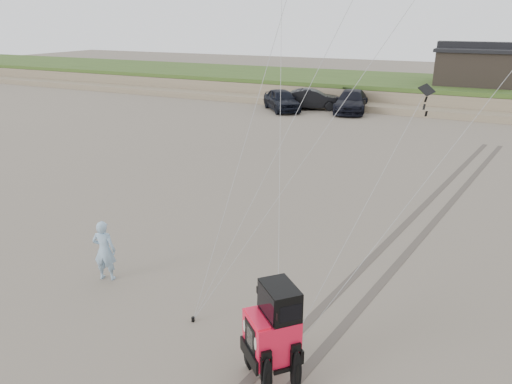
# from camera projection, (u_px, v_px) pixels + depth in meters

# --- Properties ---
(ground) EXTENTS (160.00, 160.00, 0.00)m
(ground) POSITION_uv_depth(u_px,v_px,m) (250.00, 354.00, 10.85)
(ground) COLOR #6B6054
(ground) RESTS_ON ground
(dune_ridge) EXTENTS (160.00, 14.25, 1.73)m
(dune_ridge) POSITION_uv_depth(u_px,v_px,m) (448.00, 93.00, 42.36)
(dune_ridge) COLOR #7A6B54
(dune_ridge) RESTS_ON ground
(cabin) EXTENTS (6.40, 5.40, 3.35)m
(cabin) POSITION_uv_depth(u_px,v_px,m) (477.00, 65.00, 40.31)
(cabin) COLOR black
(cabin) RESTS_ON dune_ridge
(truck_a) EXTENTS (4.64, 4.97, 1.66)m
(truck_a) POSITION_uv_depth(u_px,v_px,m) (282.00, 100.00, 38.84)
(truck_a) COLOR black
(truck_a) RESTS_ON ground
(truck_b) EXTENTS (5.06, 3.23, 1.57)m
(truck_b) POSITION_uv_depth(u_px,v_px,m) (312.00, 99.00, 39.42)
(truck_b) COLOR black
(truck_b) RESTS_ON ground
(truck_c) EXTENTS (3.24, 5.92, 1.63)m
(truck_c) POSITION_uv_depth(u_px,v_px,m) (351.00, 101.00, 38.26)
(truck_c) COLOR black
(truck_c) RESTS_ON ground
(jeep) EXTENTS (4.55, 4.67, 1.70)m
(jeep) POSITION_uv_depth(u_px,v_px,m) (272.00, 345.00, 9.81)
(jeep) COLOR #F71537
(jeep) RESTS_ON ground
(man) EXTENTS (0.73, 0.59, 1.74)m
(man) POSITION_uv_depth(u_px,v_px,m) (104.00, 250.00, 13.70)
(man) COLOR #80B4C6
(man) RESTS_ON ground
(stake_main) EXTENTS (0.08, 0.08, 0.12)m
(stake_main) POSITION_uv_depth(u_px,v_px,m) (193.00, 319.00, 12.00)
(stake_main) COLOR black
(stake_main) RESTS_ON ground
(stake_aux) EXTENTS (0.08, 0.08, 0.12)m
(stake_aux) POSITION_uv_depth(u_px,v_px,m) (277.00, 370.00, 10.29)
(stake_aux) COLOR black
(stake_aux) RESTS_ON ground
(tire_tracks) EXTENTS (5.22, 29.74, 0.01)m
(tire_tracks) POSITION_uv_depth(u_px,v_px,m) (409.00, 235.00, 16.80)
(tire_tracks) COLOR #4C443D
(tire_tracks) RESTS_ON ground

